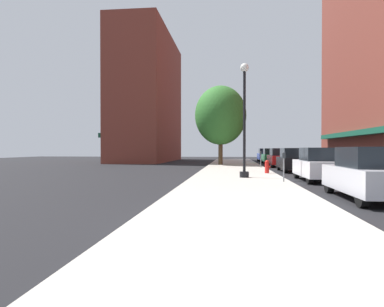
{
  "coord_description": "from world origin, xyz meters",
  "views": [
    {
      "loc": [
        -0.31,
        -7.46,
        1.6
      ],
      "look_at": [
        -3.56,
        21.56,
        1.21
      ],
      "focal_mm": 32.64,
      "sensor_mm": 36.0,
      "label": 1
    }
  ],
  "objects": [
    {
      "name": "ground_plane",
      "position": [
        4.0,
        18.0,
        0.0
      ],
      "size": [
        90.0,
        90.0,
        0.0
      ],
      "primitive_type": "plane",
      "color": "black"
    },
    {
      "name": "parking_meter_far",
      "position": [
        2.05,
        8.58,
        0.95
      ],
      "size": [
        0.14,
        0.09,
        1.31
      ],
      "color": "slate",
      "rests_on": "sidewalk_slab"
    },
    {
      "name": "car_red",
      "position": [
        4.0,
        24.18,
        0.81
      ],
      "size": [
        1.8,
        4.3,
        1.66
      ],
      "rotation": [
        0.0,
        0.0,
        0.01
      ],
      "color": "black",
      "rests_on": "ground"
    },
    {
      "name": "car_black",
      "position": [
        4.0,
        17.4,
        0.81
      ],
      "size": [
        1.8,
        4.3,
        1.66
      ],
      "rotation": [
        0.0,
        0.0,
        0.03
      ],
      "color": "black",
      "rests_on": "ground"
    },
    {
      "name": "parking_meter_near",
      "position": [
        2.05,
        20.73,
        0.95
      ],
      "size": [
        0.14,
        0.09,
        1.31
      ],
      "color": "slate",
      "rests_on": "sidewalk_slab"
    },
    {
      "name": "car_silver",
      "position": [
        4.0,
        3.96,
        0.81
      ],
      "size": [
        1.8,
        4.3,
        1.66
      ],
      "rotation": [
        0.0,
        0.0,
        -0.01
      ],
      "color": "black",
      "rests_on": "ground"
    },
    {
      "name": "car_white",
      "position": [
        4.0,
        10.29,
        0.81
      ],
      "size": [
        1.8,
        4.3,
        1.66
      ],
      "rotation": [
        0.0,
        0.0,
        -0.03
      ],
      "color": "black",
      "rests_on": "ground"
    },
    {
      "name": "fire_hydrant",
      "position": [
        1.87,
        14.15,
        0.52
      ],
      "size": [
        0.33,
        0.26,
        0.79
      ],
      "color": "red",
      "rests_on": "sidewalk_slab"
    },
    {
      "name": "car_green",
      "position": [
        4.0,
        30.85,
        0.81
      ],
      "size": [
        1.8,
        4.3,
        1.66
      ],
      "rotation": [
        0.0,
        0.0,
        0.01
      ],
      "color": "black",
      "rests_on": "ground"
    },
    {
      "name": "sidewalk_slab",
      "position": [
        0.0,
        19.0,
        0.06
      ],
      "size": [
        4.8,
        50.0,
        0.12
      ],
      "primitive_type": "cube",
      "color": "#A8A399",
      "rests_on": "ground"
    },
    {
      "name": "lamppost",
      "position": [
        0.37,
        10.78,
        3.2
      ],
      "size": [
        0.48,
        0.48,
        5.9
      ],
      "color": "black",
      "rests_on": "sidewalk_slab"
    },
    {
      "name": "car_blue",
      "position": [
        4.0,
        37.12,
        0.81
      ],
      "size": [
        1.8,
        4.3,
        1.66
      ],
      "rotation": [
        0.0,
        0.0,
        -0.02
      ],
      "color": "black",
      "rests_on": "ground"
    },
    {
      "name": "tree_near",
      "position": [
        -1.29,
        25.23,
        4.73
      ],
      "size": [
        4.79,
        4.79,
        7.38
      ],
      "color": "#4C3823",
      "rests_on": "sidewalk_slab"
    },
    {
      "name": "building_far_background",
      "position": [
        -11.01,
        37.0,
        8.08
      ],
      "size": [
        6.8,
        18.0,
        16.2
      ],
      "color": "brown",
      "rests_on": "ground"
    }
  ]
}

